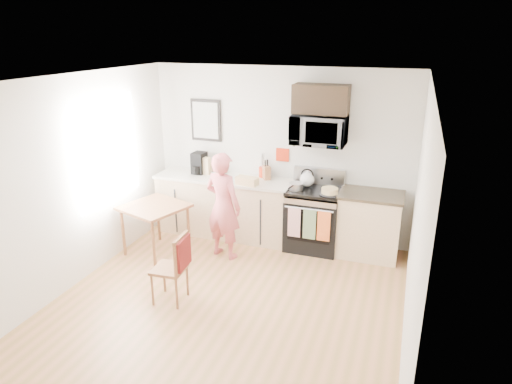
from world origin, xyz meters
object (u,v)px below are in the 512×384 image
(cake, at_px, (330,191))
(chair, at_px, (178,260))
(microwave, at_px, (319,130))
(person, at_px, (223,206))
(range, at_px, (313,220))
(dining_table, at_px, (155,211))

(cake, bearing_deg, chair, -128.33)
(microwave, distance_m, chair, 2.66)
(chair, bearing_deg, person, 84.75)
(range, xyz_separation_m, person, (-1.14, -0.69, 0.33))
(chair, xyz_separation_m, cake, (1.42, 1.79, 0.41))
(person, bearing_deg, microwave, -130.98)
(person, relative_size, dining_table, 1.77)
(chair, bearing_deg, range, 55.25)
(microwave, height_order, dining_table, microwave)
(microwave, distance_m, dining_table, 2.58)
(person, distance_m, dining_table, 0.99)
(range, relative_size, microwave, 1.53)
(person, relative_size, chair, 1.78)
(range, xyz_separation_m, dining_table, (-2.09, -0.94, 0.22))
(chair, bearing_deg, microwave, 56.54)
(range, distance_m, cake, 0.61)
(range, height_order, chair, range)
(chair, height_order, cake, cake)
(chair, bearing_deg, cake, 47.76)
(dining_table, bearing_deg, cake, 18.27)
(range, relative_size, chair, 1.35)
(person, distance_m, cake, 1.49)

